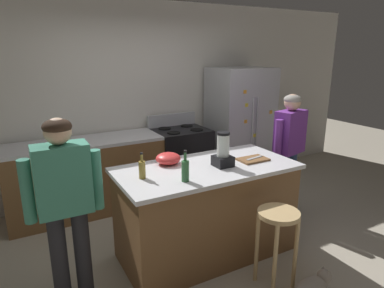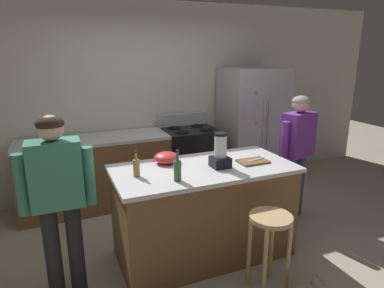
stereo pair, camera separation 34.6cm
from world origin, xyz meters
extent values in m
plane|color=#B2A893|center=(0.00, 0.00, 0.00)|extent=(14.00, 14.00, 0.00)
cube|color=silver|center=(0.00, 1.95, 1.35)|extent=(8.00, 0.10, 2.70)
cube|color=brown|center=(0.00, 0.00, 0.45)|extent=(1.70, 0.81, 0.91)
cube|color=silver|center=(0.00, 0.00, 0.93)|extent=(1.76, 0.87, 0.04)
cube|color=brown|center=(-0.80, 1.55, 0.45)|extent=(2.00, 0.64, 0.91)
cube|color=silver|center=(-0.80, 1.55, 0.93)|extent=(2.00, 0.64, 0.04)
cube|color=#B7BABF|center=(1.51, 1.50, 0.89)|extent=(0.90, 0.70, 1.79)
cylinder|color=#B7BABF|center=(1.47, 1.13, 0.98)|extent=(0.02, 0.02, 0.80)
cylinder|color=#B7BABF|center=(1.55, 1.13, 0.98)|extent=(0.02, 0.02, 0.80)
cube|color=orange|center=(1.35, 1.15, 1.05)|extent=(0.05, 0.01, 0.05)
cube|color=orange|center=(1.31, 1.15, 1.47)|extent=(0.05, 0.01, 0.05)
cube|color=orange|center=(1.81, 1.15, 1.14)|extent=(0.05, 0.01, 0.05)
cube|color=yellow|center=(1.53, 1.15, 0.82)|extent=(0.05, 0.01, 0.05)
cube|color=yellow|center=(1.35, 1.15, 1.28)|extent=(0.05, 0.01, 0.05)
cube|color=black|center=(0.48, 1.52, 0.47)|extent=(0.76, 0.64, 0.95)
cube|color=black|center=(0.48, 1.20, 0.43)|extent=(0.60, 0.01, 0.24)
cube|color=#B7BABF|center=(0.48, 1.81, 1.04)|extent=(0.76, 0.06, 0.18)
cylinder|color=black|center=(0.30, 1.37, 0.95)|extent=(0.18, 0.18, 0.01)
cylinder|color=black|center=(0.66, 1.37, 0.95)|extent=(0.18, 0.18, 0.01)
cylinder|color=black|center=(0.30, 1.67, 0.95)|extent=(0.18, 0.18, 0.01)
cylinder|color=black|center=(0.66, 1.67, 0.95)|extent=(0.18, 0.18, 0.01)
cylinder|color=#26262B|center=(-1.42, -0.08, 0.41)|extent=(0.13, 0.13, 0.82)
cylinder|color=#26262B|center=(-1.24, -0.08, 0.41)|extent=(0.13, 0.13, 0.82)
cube|color=#3F8C72|center=(-1.33, -0.08, 1.09)|extent=(0.40, 0.22, 0.54)
cylinder|color=#3F8C72|center=(-1.58, -0.08, 1.04)|extent=(0.09, 0.09, 0.49)
cylinder|color=#3F8C72|center=(-1.08, -0.08, 1.04)|extent=(0.09, 0.09, 0.49)
sphere|color=#D8AD8C|center=(-1.33, -0.08, 1.47)|extent=(0.20, 0.20, 0.20)
ellipsoid|color=#332319|center=(-1.33, -0.08, 1.50)|extent=(0.21, 0.21, 0.12)
cylinder|color=#384C7A|center=(1.47, 0.32, 0.40)|extent=(0.16, 0.16, 0.80)
cylinder|color=#384C7A|center=(1.29, 0.28, 0.40)|extent=(0.16, 0.16, 0.80)
cube|color=#723399|center=(1.38, 0.30, 1.07)|extent=(0.44, 0.31, 0.53)
cylinder|color=#723399|center=(1.62, 0.36, 1.02)|extent=(0.11, 0.11, 0.47)
cylinder|color=#723399|center=(1.13, 0.24, 1.02)|extent=(0.11, 0.11, 0.47)
sphere|color=#D8AD8C|center=(1.38, 0.30, 1.43)|extent=(0.24, 0.24, 0.20)
ellipsoid|color=gray|center=(1.38, 0.30, 1.47)|extent=(0.25, 0.25, 0.12)
cylinder|color=tan|center=(0.28, -0.72, 0.69)|extent=(0.36, 0.36, 0.04)
cylinder|color=tan|center=(0.16, -0.84, 0.34)|extent=(0.04, 0.04, 0.67)
cylinder|color=tan|center=(0.40, -0.84, 0.34)|extent=(0.04, 0.04, 0.67)
cylinder|color=tan|center=(0.16, -0.60, 0.34)|extent=(0.04, 0.04, 0.67)
cylinder|color=tan|center=(0.40, -0.60, 0.34)|extent=(0.04, 0.04, 0.67)
sphere|color=gray|center=(0.57, -1.02, 0.17)|extent=(0.12, 0.12, 0.12)
cone|color=gray|center=(0.58, -1.05, 0.23)|extent=(0.04, 0.04, 0.03)
cone|color=gray|center=(0.58, -0.99, 0.23)|extent=(0.04, 0.04, 0.03)
cube|color=black|center=(0.14, -0.07, 1.00)|extent=(0.17, 0.17, 0.10)
cylinder|color=silver|center=(0.14, -0.07, 1.16)|extent=(0.12, 0.12, 0.21)
cylinder|color=black|center=(0.14, -0.07, 1.27)|extent=(0.12, 0.12, 0.02)
cylinder|color=olive|center=(-0.66, 0.00, 1.03)|extent=(0.06, 0.06, 0.15)
cylinder|color=olive|center=(-0.66, 0.00, 1.14)|extent=(0.02, 0.02, 0.07)
cylinder|color=black|center=(-0.66, 0.00, 1.18)|extent=(0.03, 0.03, 0.02)
cylinder|color=#2D6638|center=(-0.36, -0.24, 1.04)|extent=(0.07, 0.07, 0.18)
cylinder|color=#2D6638|center=(-0.36, -0.24, 1.17)|extent=(0.03, 0.03, 0.08)
cylinder|color=black|center=(-0.36, -0.24, 1.22)|extent=(0.03, 0.03, 0.02)
ellipsoid|color=red|center=(-0.30, 0.25, 1.00)|extent=(0.25, 0.25, 0.11)
cube|color=brown|center=(0.51, -0.07, 0.96)|extent=(0.30, 0.20, 0.02)
cube|color=#B7BABF|center=(0.53, -0.07, 0.97)|extent=(0.22, 0.07, 0.01)
camera|label=1|loc=(-1.61, -2.63, 2.03)|focal=31.46mm
camera|label=2|loc=(-1.30, -2.78, 2.03)|focal=31.46mm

